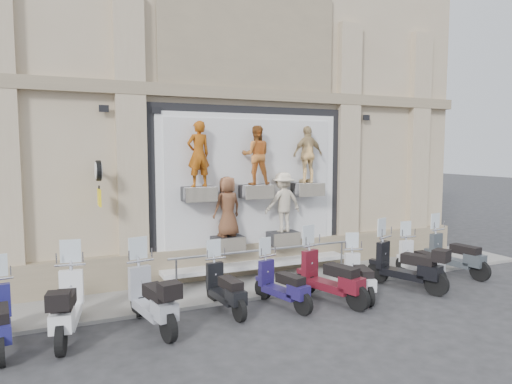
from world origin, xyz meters
TOP-DOWN VIEW (x-y plane):
  - ground at (0.00, 0.00)m, footprint 90.00×90.00m
  - sidewalk at (0.00, 2.10)m, footprint 16.00×2.20m
  - building at (0.00, 7.00)m, footprint 14.00×8.60m
  - shop_vitrine at (0.07, 2.76)m, footprint 5.60×0.83m
  - guard_rail at (0.00, 2.00)m, footprint 5.06×0.10m
  - clock_sign_bracket at (-3.90, 2.47)m, footprint 0.10×0.80m
  - scooter_b at (-4.69, 0.55)m, footprint 0.95×2.15m
  - scooter_c at (-3.20, 0.34)m, footprint 0.97×2.13m
  - scooter_d at (-1.61, 0.62)m, footprint 0.67×1.82m
  - scooter_e at (-0.38, 0.39)m, footprint 0.95×1.85m
  - scooter_f at (0.75, 0.20)m, footprint 1.17×2.14m
  - scooter_g at (1.56, 0.24)m, footprint 1.01×1.81m
  - scooter_h at (2.97, 0.24)m, footprint 1.34×2.15m
  - scooter_i at (3.82, 0.66)m, footprint 0.64×1.85m
  - scooter_j at (5.10, 0.69)m, footprint 0.88×2.06m

SIDE VIEW (x-z plane):
  - ground at x=0.00m, z-range 0.00..0.00m
  - sidewalk at x=0.00m, z-range 0.00..0.08m
  - guard_rail at x=0.00m, z-range 0.00..0.93m
  - scooter_g at x=1.56m, z-range 0.00..1.41m
  - scooter_e at x=-0.38m, z-range 0.00..1.44m
  - scooter_d at x=-1.61m, z-range 0.00..1.45m
  - scooter_i at x=3.82m, z-range 0.00..1.48m
  - scooter_j at x=5.10m, z-range 0.00..1.62m
  - scooter_f at x=0.75m, z-range 0.00..1.67m
  - scooter_c at x=-3.20m, z-range 0.00..1.67m
  - scooter_b at x=-4.69m, z-range 0.00..1.69m
  - scooter_h at x=2.97m, z-range 0.00..1.69m
  - shop_vitrine at x=0.07m, z-range 0.20..4.50m
  - clock_sign_bracket at x=-3.90m, z-range 2.29..3.31m
  - building at x=0.00m, z-range 0.00..12.00m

